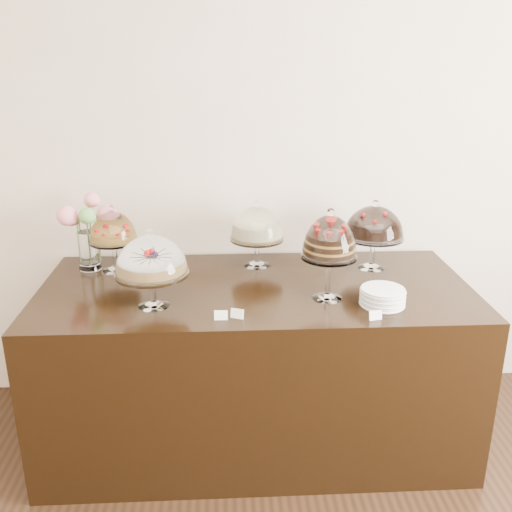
{
  "coord_description": "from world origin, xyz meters",
  "views": [
    {
      "loc": [
        -0.43,
        -0.25,
        2.02
      ],
      "look_at": [
        -0.29,
        2.4,
        1.08
      ],
      "focal_mm": 40.0,
      "sensor_mm": 36.0,
      "label": 1
    }
  ],
  "objects_px": {
    "cake_stand_dark_choco": "(374,225)",
    "flower_vase": "(87,227)",
    "cake_stand_choco_layer": "(329,241)",
    "cake_stand_fruit_tart": "(113,230)",
    "cake_stand_sugar_sponge": "(151,259)",
    "cake_stand_cheesecake": "(257,226)",
    "display_counter": "(256,363)",
    "plate_stack": "(382,297)"
  },
  "relations": [
    {
      "from": "cake_stand_sugar_sponge",
      "to": "cake_stand_cheesecake",
      "type": "bearing_deg",
      "value": 45.34
    },
    {
      "from": "display_counter",
      "to": "cake_stand_choco_layer",
      "type": "relative_size",
      "value": 4.86
    },
    {
      "from": "display_counter",
      "to": "cake_stand_fruit_tart",
      "type": "bearing_deg",
      "value": 160.69
    },
    {
      "from": "cake_stand_cheesecake",
      "to": "cake_stand_dark_choco",
      "type": "bearing_deg",
      "value": -6.51
    },
    {
      "from": "cake_stand_sugar_sponge",
      "to": "cake_stand_choco_layer",
      "type": "distance_m",
      "value": 0.84
    },
    {
      "from": "cake_stand_choco_layer",
      "to": "cake_stand_dark_choco",
      "type": "relative_size",
      "value": 1.17
    },
    {
      "from": "cake_stand_dark_choco",
      "to": "flower_vase",
      "type": "relative_size",
      "value": 0.95
    },
    {
      "from": "cake_stand_choco_layer",
      "to": "cake_stand_dark_choco",
      "type": "xyz_separation_m",
      "value": [
        0.32,
        0.4,
        -0.05
      ]
    },
    {
      "from": "display_counter",
      "to": "plate_stack",
      "type": "relative_size",
      "value": 10.58
    },
    {
      "from": "display_counter",
      "to": "cake_stand_choco_layer",
      "type": "height_order",
      "value": "cake_stand_choco_layer"
    },
    {
      "from": "cake_stand_sugar_sponge",
      "to": "flower_vase",
      "type": "relative_size",
      "value": 0.93
    },
    {
      "from": "plate_stack",
      "to": "cake_stand_cheesecake",
      "type": "bearing_deg",
      "value": 134.48
    },
    {
      "from": "cake_stand_cheesecake",
      "to": "display_counter",
      "type": "bearing_deg",
      "value": -94.57
    },
    {
      "from": "cake_stand_cheesecake",
      "to": "flower_vase",
      "type": "distance_m",
      "value": 0.92
    },
    {
      "from": "cake_stand_sugar_sponge",
      "to": "flower_vase",
      "type": "bearing_deg",
      "value": 128.37
    },
    {
      "from": "cake_stand_choco_layer",
      "to": "cake_stand_dark_choco",
      "type": "distance_m",
      "value": 0.52
    },
    {
      "from": "cake_stand_cheesecake",
      "to": "flower_vase",
      "type": "height_order",
      "value": "flower_vase"
    },
    {
      "from": "cake_stand_fruit_tart",
      "to": "plate_stack",
      "type": "height_order",
      "value": "cake_stand_fruit_tart"
    },
    {
      "from": "cake_stand_choco_layer",
      "to": "cake_stand_fruit_tart",
      "type": "height_order",
      "value": "cake_stand_choco_layer"
    },
    {
      "from": "cake_stand_choco_layer",
      "to": "cake_stand_fruit_tart",
      "type": "xyz_separation_m",
      "value": [
        -1.09,
        0.44,
        -0.06
      ]
    },
    {
      "from": "cake_stand_cheesecake",
      "to": "flower_vase",
      "type": "xyz_separation_m",
      "value": [
        -0.92,
        -0.01,
        0.01
      ]
    },
    {
      "from": "cake_stand_sugar_sponge",
      "to": "plate_stack",
      "type": "distance_m",
      "value": 1.1
    },
    {
      "from": "cake_stand_sugar_sponge",
      "to": "cake_stand_choco_layer",
      "type": "relative_size",
      "value": 0.84
    },
    {
      "from": "display_counter",
      "to": "plate_stack",
      "type": "xyz_separation_m",
      "value": [
        0.59,
        -0.27,
        0.49
      ]
    },
    {
      "from": "cake_stand_cheesecake",
      "to": "flower_vase",
      "type": "bearing_deg",
      "value": -179.54
    },
    {
      "from": "cake_stand_dark_choco",
      "to": "flower_vase",
      "type": "height_order",
      "value": "flower_vase"
    },
    {
      "from": "display_counter",
      "to": "cake_stand_choco_layer",
      "type": "bearing_deg",
      "value": -26.97
    },
    {
      "from": "display_counter",
      "to": "cake_stand_dark_choco",
      "type": "xyz_separation_m",
      "value": [
        0.66,
        0.23,
        0.7
      ]
    },
    {
      "from": "cake_stand_sugar_sponge",
      "to": "cake_stand_fruit_tart",
      "type": "bearing_deg",
      "value": 118.51
    },
    {
      "from": "cake_stand_sugar_sponge",
      "to": "cake_stand_cheesecake",
      "type": "xyz_separation_m",
      "value": [
        0.52,
        0.52,
        -0.01
      ]
    },
    {
      "from": "display_counter",
      "to": "flower_vase",
      "type": "height_order",
      "value": "flower_vase"
    },
    {
      "from": "cake_stand_choco_layer",
      "to": "flower_vase",
      "type": "xyz_separation_m",
      "value": [
        -1.24,
        0.47,
        -0.05
      ]
    },
    {
      "from": "cake_stand_choco_layer",
      "to": "cake_stand_cheesecake",
      "type": "xyz_separation_m",
      "value": [
        -0.32,
        0.48,
        -0.06
      ]
    },
    {
      "from": "cake_stand_sugar_sponge",
      "to": "cake_stand_fruit_tart",
      "type": "xyz_separation_m",
      "value": [
        -0.26,
        0.48,
        -0.01
      ]
    },
    {
      "from": "cake_stand_sugar_sponge",
      "to": "cake_stand_dark_choco",
      "type": "height_order",
      "value": "cake_stand_dark_choco"
    },
    {
      "from": "cake_stand_choco_layer",
      "to": "display_counter",
      "type": "bearing_deg",
      "value": 153.03
    },
    {
      "from": "cake_stand_cheesecake",
      "to": "cake_stand_dark_choco",
      "type": "height_order",
      "value": "cake_stand_dark_choco"
    },
    {
      "from": "display_counter",
      "to": "cake_stand_cheesecake",
      "type": "height_order",
      "value": "cake_stand_cheesecake"
    },
    {
      "from": "display_counter",
      "to": "cake_stand_fruit_tart",
      "type": "height_order",
      "value": "cake_stand_fruit_tart"
    },
    {
      "from": "cake_stand_cheesecake",
      "to": "flower_vase",
      "type": "relative_size",
      "value": 0.92
    },
    {
      "from": "display_counter",
      "to": "cake_stand_cheesecake",
      "type": "bearing_deg",
      "value": 85.43
    },
    {
      "from": "display_counter",
      "to": "cake_stand_dark_choco",
      "type": "height_order",
      "value": "cake_stand_dark_choco"
    }
  ]
}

